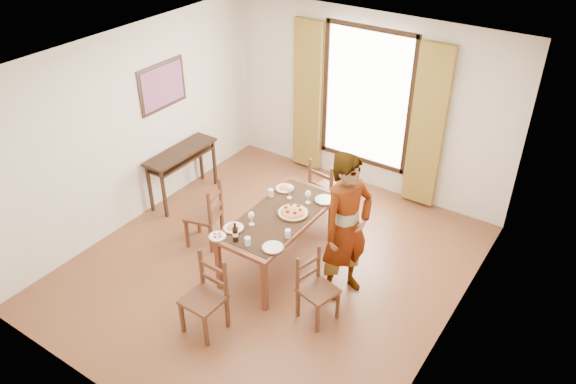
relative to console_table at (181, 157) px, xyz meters
The scene contains 22 objects.
ground 2.22m from the console_table, 16.47° to the right, with size 5.00×5.00×0.00m, color #582E1B.
room_shell 2.25m from the console_table, 13.10° to the right, with size 4.60×5.10×2.74m.
console_table is the anchor object (origin of this frame).
dining_table 2.15m from the console_table, 13.29° to the right, with size 0.80×1.70×0.76m.
chair_west 1.27m from the console_table, 33.30° to the right, with size 0.51×0.51×0.93m.
chair_north 2.21m from the console_table, 18.53° to the left, with size 0.49×0.49×0.98m.
chair_south 2.80m from the console_table, 42.22° to the right, with size 0.42×0.42×0.93m.
chair_east 3.17m from the console_table, 19.39° to the right, with size 0.46×0.46×0.85m.
man 3.07m from the console_table, ahead, with size 0.65×0.79×1.86m, color gray.
plate_sw 2.09m from the console_table, 29.79° to the right, with size 0.27×0.27×0.05m, color silver, non-canonical shape.
plate_se 2.64m from the console_table, 24.14° to the right, with size 0.27×0.27×0.05m, color silver, non-canonical shape.
plate_nw 1.82m from the console_table, ahead, with size 0.27×0.27×0.05m, color silver, non-canonical shape.
plate_ne 2.40m from the console_table, ahead, with size 0.27×0.27×0.05m, color silver, non-canonical shape.
pasta_platter 2.26m from the console_table, ahead, with size 0.40×0.40×0.10m, color red, non-canonical shape.
caprese_plate 2.17m from the console_table, 35.79° to the right, with size 0.20×0.20×0.04m, color silver, non-canonical shape.
wine_glass_a 2.12m from the console_table, 23.67° to the right, with size 0.08×0.08×0.18m, color white, non-canonical shape.
wine_glass_b 2.25m from the console_table, ahead, with size 0.08×0.08×0.18m, color white, non-canonical shape.
wine_glass_c 2.00m from the console_table, ahead, with size 0.08×0.08×0.18m, color white, non-canonical shape.
tumbler_a 2.57m from the console_table, 18.44° to the right, with size 0.07×0.07×0.10m, color silver.
tumbler_b 1.78m from the console_table, ahead, with size 0.07×0.07×0.10m, color silver.
tumbler_c 2.45m from the console_table, 29.09° to the right, with size 0.07×0.07×0.10m, color silver.
wine_bottle 2.32m from the console_table, 31.40° to the right, with size 0.07×0.07×0.25m, color black, non-canonical shape.
Camera 1 is at (3.30, -4.53, 4.68)m, focal length 35.00 mm.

